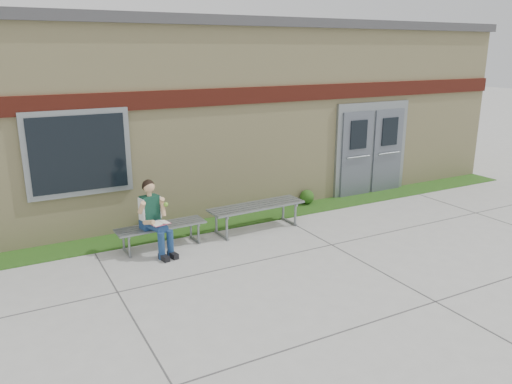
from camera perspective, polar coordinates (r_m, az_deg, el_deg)
ground at (r=8.61m, az=5.28°, el=-8.32°), size 80.00×80.00×0.00m
grass_strip at (r=10.71m, az=-2.44°, el=-3.27°), size 16.00×0.80×0.02m
school_building at (r=13.32m, az=-9.06°, el=9.59°), size 16.20×6.22×4.20m
bench_left at (r=9.37m, az=-10.78°, el=-4.31°), size 1.66×0.51×0.43m
bench_right at (r=10.08m, az=0.07°, el=-2.13°), size 2.03×0.65×0.52m
girl at (r=9.03m, az=-11.55°, el=-2.75°), size 0.53×0.85×1.33m
shrub_mid at (r=10.26m, az=-12.33°, el=-3.52°), size 0.31×0.31×0.31m
shrub_east at (r=11.83m, az=5.85°, el=-0.56°), size 0.34×0.34×0.34m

